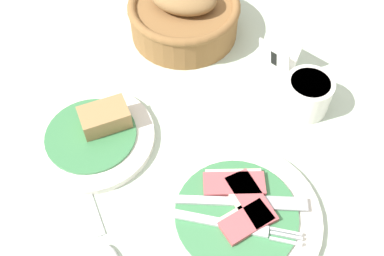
# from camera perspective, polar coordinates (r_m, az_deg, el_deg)

# --- Properties ---
(ground_plane) EXTENTS (3.00, 3.00, 0.00)m
(ground_plane) POSITION_cam_1_polar(r_m,az_deg,el_deg) (0.67, -1.89, -6.26)
(ground_plane) COLOR #B7CCB7
(breakfast_plate) EXTENTS (0.24, 0.24, 0.02)m
(breakfast_plate) POSITION_cam_1_polar(r_m,az_deg,el_deg) (0.64, 5.70, -10.86)
(breakfast_plate) COLOR silver
(breakfast_plate) RESTS_ON ground_plane
(bread_plate) EXTENTS (0.20, 0.20, 0.05)m
(bread_plate) POSITION_cam_1_polar(r_m,az_deg,el_deg) (0.72, -12.37, -0.74)
(bread_plate) COLOR silver
(bread_plate) RESTS_ON ground_plane
(sugar_cup) EXTENTS (0.08, 0.08, 0.06)m
(sugar_cup) POSITION_cam_1_polar(r_m,az_deg,el_deg) (0.74, 14.41, 4.21)
(sugar_cup) COLOR white
(sugar_cup) RESTS_ON ground_plane
(bread_basket) EXTENTS (0.20, 0.20, 0.10)m
(bread_basket) POSITION_cam_1_polar(r_m,az_deg,el_deg) (0.84, -1.02, 14.22)
(bread_basket) COLOR brown
(bread_basket) RESTS_ON ground_plane
(number_card) EXTENTS (0.07, 0.05, 0.07)m
(number_card) POSITION_cam_1_polar(r_m,az_deg,el_deg) (0.79, 10.91, 9.00)
(number_card) COLOR white
(number_card) RESTS_ON ground_plane
(teaspoon_by_saucer) EXTENTS (0.17, 0.12, 0.01)m
(teaspoon_by_saucer) POSITION_cam_1_polar(r_m,az_deg,el_deg) (0.63, -10.86, -14.93)
(teaspoon_by_saucer) COLOR silver
(teaspoon_by_saucer) RESTS_ON ground_plane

